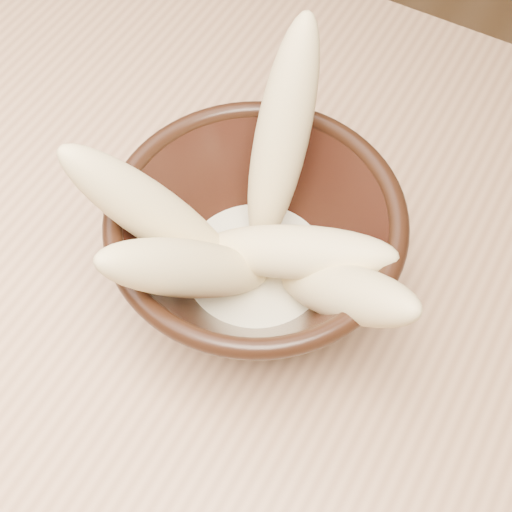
{
  "coord_description": "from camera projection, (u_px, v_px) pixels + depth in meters",
  "views": [
    {
      "loc": [
        -0.03,
        -0.23,
        1.27
      ],
      "look_at": [
        -0.17,
        0.01,
        0.81
      ],
      "focal_mm": 50.0,
      "sensor_mm": 36.0,
      "label": 1
    }
  ],
  "objects": [
    {
      "name": "table",
      "position": [
        424.0,
        433.0,
        0.61
      ],
      "size": [
        1.2,
        0.8,
        0.75
      ],
      "color": "tan",
      "rests_on": "ground"
    },
    {
      "name": "bowl",
      "position": [
        256.0,
        249.0,
        0.53
      ],
      "size": [
        0.21,
        0.21,
        0.12
      ],
      "rotation": [
        0.0,
        0.0,
        0.34
      ],
      "color": "black",
      "rests_on": "table"
    },
    {
      "name": "banana_front",
      "position": [
        192.0,
        269.0,
        0.48
      ],
      "size": [
        0.1,
        0.15,
        0.16
      ],
      "primitive_type": "ellipsoid",
      "rotation": [
        0.73,
        0.0,
        -0.48
      ],
      "color": "#E9CD8A",
      "rests_on": "bowl"
    },
    {
      "name": "banana_left",
      "position": [
        157.0,
        217.0,
        0.49
      ],
      "size": [
        0.14,
        0.1,
        0.17
      ],
      "primitive_type": "ellipsoid",
      "rotation": [
        0.61,
        0.0,
        -1.07
      ],
      "color": "#E9CD8A",
      "rests_on": "bowl"
    },
    {
      "name": "banana_upright",
      "position": [
        282.0,
        138.0,
        0.51
      ],
      "size": [
        0.05,
        0.12,
        0.18
      ],
      "primitive_type": "ellipsoid",
      "rotation": [
        0.48,
        0.0,
        3.27
      ],
      "color": "#E9CD8A",
      "rests_on": "bowl"
    },
    {
      "name": "banana_across",
      "position": [
        294.0,
        252.0,
        0.51
      ],
      "size": [
        0.16,
        0.07,
        0.09
      ],
      "primitive_type": "ellipsoid",
      "rotation": [
        1.22,
        0.0,
        1.79
      ],
      "color": "#E9CD8A",
      "rests_on": "bowl"
    },
    {
      "name": "milk_puddle",
      "position": [
        256.0,
        268.0,
        0.56
      ],
      "size": [
        0.12,
        0.12,
        0.02
      ],
      "primitive_type": "cylinder",
      "color": "beige",
      "rests_on": "bowl"
    },
    {
      "name": "banana_right",
      "position": [
        343.0,
        292.0,
        0.48
      ],
      "size": [
        0.14,
        0.08,
        0.13
      ],
      "primitive_type": "ellipsoid",
      "rotation": [
        0.81,
        0.0,
        1.22
      ],
      "color": "#E9CD8A",
      "rests_on": "bowl"
    }
  ]
}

